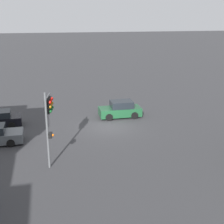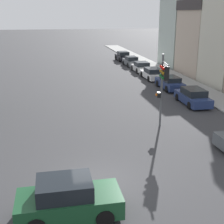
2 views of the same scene
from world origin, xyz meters
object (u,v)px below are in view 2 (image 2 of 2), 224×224
parked_car_5 (123,56)px  parked_car_1 (170,83)px  parked_car_4 (131,61)px  crossing_car_0 (68,200)px  parked_car_3 (141,67)px  parked_car_0 (193,97)px  traffic_signal (163,78)px  parked_car_2 (152,74)px

parked_car_5 → parked_car_1: bearing=178.2°
parked_car_5 → parked_car_4: bearing=177.7°
crossing_car_0 → parked_car_4: crossing_car_0 is taller
parked_car_5 → parked_car_3: bearing=178.4°
parked_car_0 → parked_car_5: bearing=1.5°
parked_car_3 → parked_car_0: bearing=179.6°
parked_car_5 → parked_car_0: bearing=177.8°
traffic_signal → crossing_car_0: 11.32m
traffic_signal → parked_car_5: (4.79, 32.02, -2.86)m
traffic_signal → parked_car_3: size_ratio=1.28×
traffic_signal → parked_car_5: bearing=-88.7°
traffic_signal → parked_car_3: traffic_signal is taller
parked_car_2 → traffic_signal: bearing=163.1°
crossing_car_0 → parked_car_4: 37.00m
parked_car_1 → parked_car_2: 5.37m
parked_car_4 → crossing_car_0: bearing=159.6°
crossing_car_0 → parked_car_0: size_ratio=0.90×
crossing_car_0 → parked_car_1: (11.81, 19.67, -0.10)m
parked_car_4 → traffic_signal: bearing=167.7°
traffic_signal → crossing_car_0: bearing=61.1°
parked_car_0 → parked_car_5: 26.72m
parked_car_4 → parked_car_5: 5.45m
traffic_signal → parked_car_3: 22.26m
traffic_signal → parked_car_5: size_ratio=1.25×
parked_car_3 → parked_car_4: parked_car_4 is taller
crossing_car_0 → parked_car_4: bearing=71.4°
parked_car_1 → parked_car_3: parked_car_1 is taller
parked_car_2 → parked_car_3: (0.08, 5.02, 0.01)m
crossing_car_0 → parked_car_5: 42.21m
parked_car_2 → parked_car_5: 15.53m
crossing_car_0 → parked_car_2: crossing_car_0 is taller
parked_car_0 → parked_car_1: parked_car_0 is taller
parked_car_0 → parked_car_5: size_ratio=1.11×
parked_car_0 → parked_car_3: size_ratio=1.14×
parked_car_4 → parked_car_5: (0.00, 5.45, 0.04)m
traffic_signal → parked_car_3: bearing=-93.1°
traffic_signal → parked_car_5: 32.50m
traffic_signal → parked_car_2: traffic_signal is taller
parked_car_1 → parked_car_3: 10.39m
parked_car_5 → traffic_signal: bearing=169.2°
crossing_car_0 → parked_car_2: size_ratio=0.89×
traffic_signal → parked_car_3: (4.91, 21.51, -2.94)m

